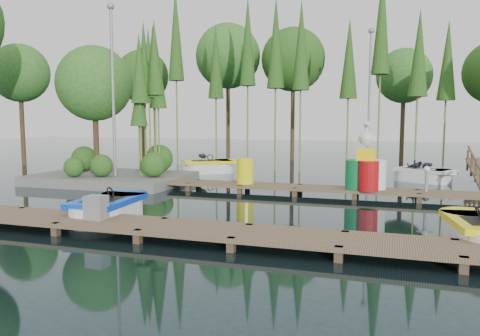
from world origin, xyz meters
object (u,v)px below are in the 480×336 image
(island, at_px, (108,107))
(boat_yellow_far, at_px, (208,167))
(utility_cabinet, at_px, (96,207))
(boat_blue, at_px, (109,210))
(drum_cluster, at_px, (366,170))
(yellow_barrel, at_px, (245,171))

(island, distance_m, boat_yellow_far, 5.94)
(utility_cabinet, bearing_deg, boat_yellow_far, 99.57)
(boat_blue, bearing_deg, island, 119.73)
(utility_cabinet, relative_size, drum_cluster, 0.25)
(boat_yellow_far, bearing_deg, boat_blue, -95.06)
(island, height_order, boat_yellow_far, island)
(boat_yellow_far, height_order, yellow_barrel, boat_yellow_far)
(yellow_barrel, bearing_deg, boat_blue, -109.04)
(boat_blue, xyz_separation_m, drum_cluster, (6.35, 5.62, 0.70))
(utility_cabinet, height_order, drum_cluster, drum_cluster)
(boat_blue, bearing_deg, drum_cluster, 37.78)
(island, xyz_separation_m, yellow_barrel, (6.34, -0.79, -2.42))
(boat_yellow_far, relative_size, yellow_barrel, 3.49)
(boat_blue, relative_size, yellow_barrel, 3.13)
(island, relative_size, boat_yellow_far, 2.07)
(yellow_barrel, bearing_deg, island, 172.89)
(island, xyz_separation_m, utility_cabinet, (4.82, -7.79, -2.60))
(utility_cabinet, distance_m, yellow_barrel, 7.17)
(island, height_order, drum_cluster, island)
(island, relative_size, yellow_barrel, 7.23)
(island, relative_size, boat_blue, 2.31)
(island, height_order, utility_cabinet, island)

